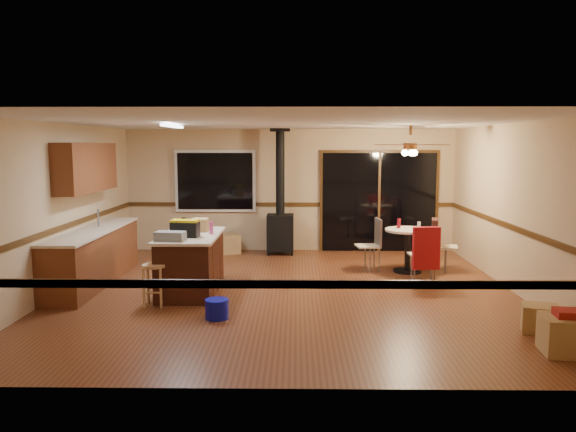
{
  "coord_description": "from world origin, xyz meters",
  "views": [
    {
      "loc": [
        0.13,
        -8.5,
        2.27
      ],
      "look_at": [
        0.0,
        0.3,
        1.15
      ],
      "focal_mm": 35.0,
      "sensor_mm": 36.0,
      "label": 1
    }
  ],
  "objects_px": {
    "toolbox_black": "(185,229)",
    "chair_right": "(436,238)",
    "kitchen_island": "(191,263)",
    "chair_near": "(426,248)",
    "box_corner_a": "(568,335)",
    "box_corner_b": "(540,319)",
    "wood_stove": "(280,219)",
    "toolbox_grey": "(170,236)",
    "box_under_window": "(227,244)",
    "bar_stool": "(154,285)",
    "chair_left": "(374,238)",
    "blue_bucket": "(217,309)",
    "dining_table": "(408,243)"
  },
  "relations": [
    {
      "from": "wood_stove",
      "to": "toolbox_grey",
      "type": "bearing_deg",
      "value": -112.31
    },
    {
      "from": "toolbox_black",
      "to": "box_corner_a",
      "type": "xyz_separation_m",
      "value": [
        4.64,
        -2.34,
        -0.81
      ]
    },
    {
      "from": "wood_stove",
      "to": "bar_stool",
      "type": "xyz_separation_m",
      "value": [
        -1.68,
        -3.84,
        -0.43
      ]
    },
    {
      "from": "kitchen_island",
      "to": "chair_left",
      "type": "xyz_separation_m",
      "value": [
        3.03,
        1.52,
        0.14
      ]
    },
    {
      "from": "toolbox_grey",
      "to": "box_corner_a",
      "type": "distance_m",
      "value": 5.24
    },
    {
      "from": "toolbox_grey",
      "to": "blue_bucket",
      "type": "relative_size",
      "value": 1.36
    },
    {
      "from": "wood_stove",
      "to": "chair_right",
      "type": "bearing_deg",
      "value": -28.58
    },
    {
      "from": "dining_table",
      "to": "chair_near",
      "type": "relative_size",
      "value": 1.16
    },
    {
      "from": "toolbox_black",
      "to": "chair_right",
      "type": "bearing_deg",
      "value": 22.35
    },
    {
      "from": "toolbox_grey",
      "to": "box_under_window",
      "type": "distance_m",
      "value": 3.76
    },
    {
      "from": "bar_stool",
      "to": "chair_near",
      "type": "xyz_separation_m",
      "value": [
        4.12,
        1.32,
        0.3
      ]
    },
    {
      "from": "chair_left",
      "to": "chair_right",
      "type": "bearing_deg",
      "value": -1.18
    },
    {
      "from": "chair_near",
      "to": "dining_table",
      "type": "bearing_deg",
      "value": 97.55
    },
    {
      "from": "toolbox_black",
      "to": "blue_bucket",
      "type": "xyz_separation_m",
      "value": [
        0.62,
        -1.15,
        -0.88
      ]
    },
    {
      "from": "bar_stool",
      "to": "box_corner_b",
      "type": "relative_size",
      "value": 1.44
    },
    {
      "from": "chair_right",
      "to": "box_corner_b",
      "type": "height_order",
      "value": "chair_right"
    },
    {
      "from": "bar_stool",
      "to": "blue_bucket",
      "type": "relative_size",
      "value": 1.93
    },
    {
      "from": "box_corner_a",
      "to": "bar_stool",
      "type": "bearing_deg",
      "value": 160.45
    },
    {
      "from": "chair_left",
      "to": "box_corner_a",
      "type": "relative_size",
      "value": 0.95
    },
    {
      "from": "kitchen_island",
      "to": "chair_near",
      "type": "xyz_separation_m",
      "value": [
        3.74,
        0.53,
        0.14
      ]
    },
    {
      "from": "kitchen_island",
      "to": "chair_near",
      "type": "relative_size",
      "value": 2.4
    },
    {
      "from": "toolbox_black",
      "to": "chair_right",
      "type": "height_order",
      "value": "toolbox_black"
    },
    {
      "from": "wood_stove",
      "to": "bar_stool",
      "type": "height_order",
      "value": "wood_stove"
    },
    {
      "from": "blue_bucket",
      "to": "chair_near",
      "type": "relative_size",
      "value": 0.44
    },
    {
      "from": "chair_left",
      "to": "box_corner_a",
      "type": "bearing_deg",
      "value": -68.96
    },
    {
      "from": "chair_right",
      "to": "bar_stool",
      "type": "bearing_deg",
      "value": -153.16
    },
    {
      "from": "chair_left",
      "to": "box_corner_b",
      "type": "relative_size",
      "value": 1.25
    },
    {
      "from": "box_corner_b",
      "to": "kitchen_island",
      "type": "bearing_deg",
      "value": 158.11
    },
    {
      "from": "toolbox_grey",
      "to": "dining_table",
      "type": "relative_size",
      "value": 0.52
    },
    {
      "from": "box_corner_b",
      "to": "dining_table",
      "type": "bearing_deg",
      "value": 106.65
    },
    {
      "from": "blue_bucket",
      "to": "chair_near",
      "type": "xyz_separation_m",
      "value": [
        3.15,
        1.89,
        0.47
      ]
    },
    {
      "from": "wood_stove",
      "to": "box_under_window",
      "type": "xyz_separation_m",
      "value": [
        -1.13,
        0.05,
        -0.53
      ]
    },
    {
      "from": "toolbox_grey",
      "to": "box_corner_b",
      "type": "bearing_deg",
      "value": -15.01
    },
    {
      "from": "wood_stove",
      "to": "chair_near",
      "type": "bearing_deg",
      "value": -45.94
    },
    {
      "from": "toolbox_black",
      "to": "dining_table",
      "type": "height_order",
      "value": "toolbox_black"
    },
    {
      "from": "wood_stove",
      "to": "bar_stool",
      "type": "relative_size",
      "value": 4.22
    },
    {
      "from": "wood_stove",
      "to": "chair_left",
      "type": "distance_m",
      "value": 2.31
    },
    {
      "from": "wood_stove",
      "to": "chair_right",
      "type": "xyz_separation_m",
      "value": [
        2.85,
        -1.55,
        -0.13
      ]
    },
    {
      "from": "toolbox_black",
      "to": "box_corner_b",
      "type": "xyz_separation_m",
      "value": [
        4.64,
        -1.63,
        -0.84
      ]
    },
    {
      "from": "dining_table",
      "to": "toolbox_grey",
      "type": "bearing_deg",
      "value": -152.63
    },
    {
      "from": "box_under_window",
      "to": "toolbox_grey",
      "type": "bearing_deg",
      "value": -95.53
    },
    {
      "from": "box_under_window",
      "to": "chair_near",
      "type": "bearing_deg",
      "value": -35.78
    },
    {
      "from": "bar_stool",
      "to": "chair_right",
      "type": "xyz_separation_m",
      "value": [
        4.52,
        2.29,
        0.3
      ]
    },
    {
      "from": "kitchen_island",
      "to": "chair_right",
      "type": "xyz_separation_m",
      "value": [
        4.15,
        1.5,
        0.14
      ]
    },
    {
      "from": "box_corner_a",
      "to": "box_corner_b",
      "type": "height_order",
      "value": "box_corner_a"
    },
    {
      "from": "chair_left",
      "to": "chair_near",
      "type": "distance_m",
      "value": 1.22
    },
    {
      "from": "bar_stool",
      "to": "chair_right",
      "type": "relative_size",
      "value": 0.85
    },
    {
      "from": "wood_stove",
      "to": "dining_table",
      "type": "bearing_deg",
      "value": -35.22
    },
    {
      "from": "box_corner_a",
      "to": "box_corner_b",
      "type": "relative_size",
      "value": 1.31
    },
    {
      "from": "toolbox_black",
      "to": "box_under_window",
      "type": "xyz_separation_m",
      "value": [
        0.21,
        3.32,
        -0.81
      ]
    }
  ]
}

